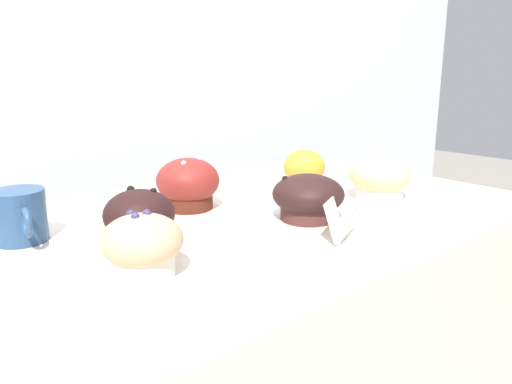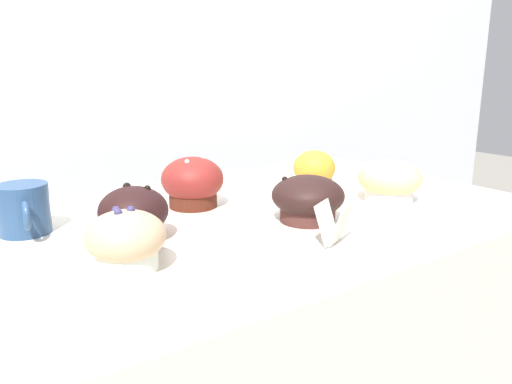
# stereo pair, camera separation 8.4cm
# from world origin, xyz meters

# --- Properties ---
(wall_back) EXTENTS (3.20, 0.10, 1.80)m
(wall_back) POSITION_xyz_m (0.00, 0.60, 0.90)
(wall_back) COLOR silver
(wall_back) RESTS_ON ground
(muffin_front_center) EXTENTS (0.11, 0.11, 0.09)m
(muffin_front_center) POSITION_xyz_m (-0.08, 0.10, 0.95)
(muffin_front_center) COLOR #4D1E13
(muffin_front_center) RESTS_ON display_counter
(muffin_back_left) EXTENTS (0.10, 0.10, 0.08)m
(muffin_back_left) POSITION_xyz_m (-0.29, -0.12, 0.94)
(muffin_back_left) COLOR silver
(muffin_back_left) RESTS_ON display_counter
(muffin_back_right) EXTENTS (0.09, 0.09, 0.09)m
(muffin_back_right) POSITION_xyz_m (0.18, 0.05, 0.95)
(muffin_back_right) COLOR #C4783F
(muffin_back_right) RESTS_ON display_counter
(muffin_front_left) EXTENTS (0.10, 0.10, 0.08)m
(muffin_front_left) POSITION_xyz_m (-0.23, -0.02, 0.94)
(muffin_front_left) COLOR #382115
(muffin_front_left) RESTS_ON display_counter
(muffin_front_right) EXTENTS (0.12, 0.12, 0.08)m
(muffin_front_right) POSITION_xyz_m (0.25, -0.09, 0.94)
(muffin_front_right) COLOR white
(muffin_front_right) RESTS_ON display_counter
(muffin_back_center) EXTENTS (0.12, 0.12, 0.08)m
(muffin_back_center) POSITION_xyz_m (0.04, -0.09, 0.94)
(muffin_back_center) COLOR #482521
(muffin_back_center) RESTS_ON display_counter
(coffee_cup) EXTENTS (0.08, 0.12, 0.08)m
(coffee_cup) POSITION_xyz_m (-0.36, 0.11, 0.94)
(coffee_cup) COLOR navy
(coffee_cup) RESTS_ON display_counter
(price_card) EXTENTS (0.06, 0.06, 0.06)m
(price_card) POSITION_xyz_m (-0.01, -0.20, 0.94)
(price_card) COLOR white
(price_card) RESTS_ON display_counter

